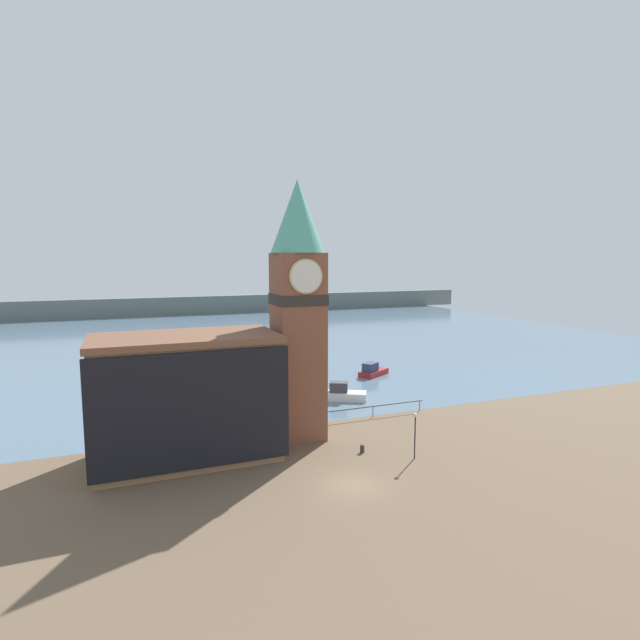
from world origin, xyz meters
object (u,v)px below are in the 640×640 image
Objects in this scene: boat_near at (344,393)px; boat_far at (372,371)px; lamp_post at (415,427)px; pier_building at (187,397)px; clock_tower at (298,304)px; mooring_bollard_near at (362,448)px.

boat_near is 12.34m from boat_far.
lamp_post is at bearing -142.25° from boat_far.
lamp_post is (-1.62, -16.92, 1.87)m from boat_near.
pier_building is at bearing -174.97° from boat_far.
boat_near is at bearing 46.97° from clock_tower.
pier_building is at bearing 162.98° from mooring_bollard_near.
mooring_bollard_near is (13.13, -4.02, -4.54)m from pier_building.
pier_building is 14.46m from mooring_bollard_near.
clock_tower is 13.01m from mooring_bollard_near.
boat_near is (8.42, 9.02, -10.97)m from clock_tower.
pier_building is at bearing 157.83° from lamp_post.
clock_tower is at bearing 124.31° from mooring_bollard_near.
clock_tower is 11.78m from pier_building.
clock_tower is at bearing -105.66° from boat_near.
pier_building is 32.92m from boat_far.
lamp_post is at bearing -49.25° from clock_tower.
clock_tower reaches higher than lamp_post.
mooring_bollard_near is (-4.84, -14.28, -0.38)m from boat_near.
pier_building reaches higher than mooring_bollard_near.
boat_near is 0.96× the size of boat_far.
clock_tower is 16.51m from boat_near.
clock_tower is 1.57× the size of pier_building.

